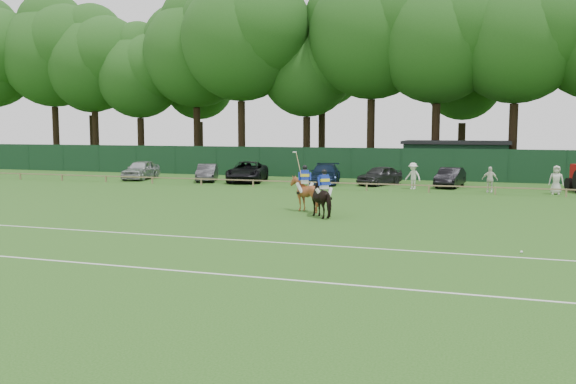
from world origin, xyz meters
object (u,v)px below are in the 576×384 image
at_px(estate_black, 450,177).
at_px(sedan_silver, 141,170).
at_px(spectator_right, 556,180).
at_px(hatch_grey, 380,175).
at_px(sedan_navy, 325,174).
at_px(polo_ball, 521,252).
at_px(spectator_mid, 490,180).
at_px(sedan_grey, 207,173).
at_px(spectator_left, 413,176).
at_px(utility_shed, 456,159).
at_px(horse_dark, 324,199).
at_px(horse_chestnut, 305,194).
at_px(suv_black, 247,172).

bearing_deg(estate_black, sedan_silver, -169.05).
bearing_deg(spectator_right, hatch_grey, 169.76).
xyz_separation_m(sedan_navy, hatch_grey, (3.99, 0.33, -0.03)).
xyz_separation_m(sedan_navy, polo_ball, (12.52, -22.09, -0.68)).
bearing_deg(estate_black, spectator_mid, -37.86).
relative_size(sedan_grey, spectator_right, 2.24).
bearing_deg(hatch_grey, sedan_grey, -150.66).
relative_size(estate_black, spectator_left, 2.31).
relative_size(spectator_mid, spectator_right, 0.92).
xyz_separation_m(sedan_silver, spectator_mid, (26.47, -1.66, 0.06)).
relative_size(hatch_grey, estate_black, 0.99).
bearing_deg(sedan_silver, sedan_grey, -7.18).
bearing_deg(sedan_silver, utility_shed, 12.71).
bearing_deg(estate_black, spectator_right, -14.10).
bearing_deg(horse_dark, polo_ball, 101.08).
xyz_separation_m(horse_dark, spectator_mid, (7.27, 13.73, -0.00)).
xyz_separation_m(horse_dark, utility_shed, (4.61, 24.37, 0.71)).
height_order(sedan_grey, spectator_right, spectator_right).
xyz_separation_m(horse_chestnut, spectator_right, (12.58, 12.18, 0.02)).
height_order(sedan_navy, estate_black, sedan_navy).
bearing_deg(suv_black, spectator_right, -17.11).
relative_size(sedan_navy, spectator_right, 2.78).
height_order(horse_chestnut, suv_black, horse_chestnut).
xyz_separation_m(horse_chestnut, sedan_navy, (-2.84, 14.64, -0.15)).
distance_m(horse_chestnut, sedan_silver, 22.53).
height_order(horse_chestnut, polo_ball, horse_chestnut).
relative_size(spectator_left, utility_shed, 0.21).
xyz_separation_m(sedan_grey, estate_black, (18.09, 0.98, 0.01)).
bearing_deg(horse_dark, sedan_navy, -118.92).
distance_m(spectator_mid, spectator_right, 3.90).
height_order(estate_black, spectator_right, spectator_right).
relative_size(horse_chestnut, sedan_grey, 0.43).
xyz_separation_m(hatch_grey, spectator_right, (11.42, -2.80, 0.20)).
distance_m(horse_dark, estate_black, 17.10).
bearing_deg(suv_black, sedan_navy, -8.65).
relative_size(spectator_right, polo_ball, 19.89).
bearing_deg(sedan_grey, horse_chestnut, -69.02).
relative_size(spectator_left, polo_ball, 19.72).
height_order(horse_chestnut, sedan_silver, horse_chestnut).
bearing_deg(sedan_navy, horse_chestnut, -88.26).
distance_m(sedan_navy, spectator_right, 15.61).
bearing_deg(suv_black, polo_ball, -60.93).
bearing_deg(hatch_grey, horse_chestnut, -69.76).
height_order(spectator_left, spectator_right, spectator_right).
distance_m(horse_chestnut, suv_black, 16.88).
height_order(horse_dark, suv_black, horse_dark).
distance_m(suv_black, polo_ball, 28.64).
bearing_deg(sedan_navy, spectator_mid, -21.43).
xyz_separation_m(hatch_grey, spectator_left, (2.63, -2.29, 0.20)).
xyz_separation_m(horse_chestnut, polo_ball, (9.69, -7.45, -0.83)).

